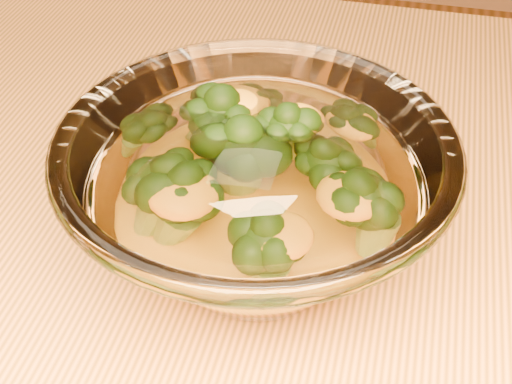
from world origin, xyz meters
TOP-DOWN VIEW (x-y plane):
  - table at (0.00, 0.00)m, footprint 1.20×0.80m
  - glass_bowl at (0.03, -0.01)m, footprint 0.25×0.25m
  - cheese_sauce at (0.03, -0.01)m, footprint 0.13×0.13m
  - broccoli_heap at (0.03, 0.00)m, footprint 0.18×0.16m

SIDE VIEW (x-z plane):
  - table at x=0.00m, z-range 0.28..1.03m
  - cheese_sauce at x=0.03m, z-range 0.77..0.80m
  - glass_bowl at x=0.03m, z-range 0.75..0.86m
  - broccoli_heap at x=0.03m, z-range 0.79..0.86m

